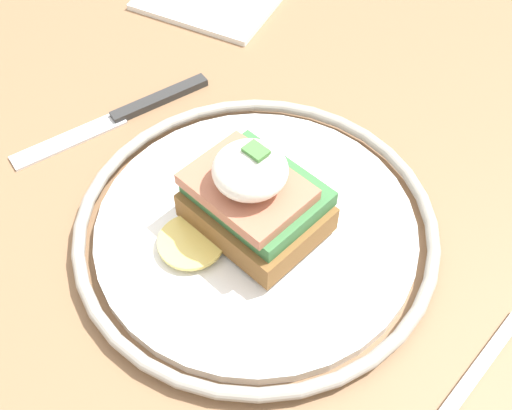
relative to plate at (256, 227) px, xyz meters
The scene contains 5 objects.
dining_table 0.13m from the plate, 129.83° to the right, with size 1.09×0.91×0.78m.
plate is the anchor object (origin of this frame).
sandwich 0.04m from the plate, 42.31° to the left, with size 0.10×0.11×0.08m.
fork 0.18m from the plate, behind, with size 0.02×0.15×0.00m.
knife 0.17m from the plate, ahead, with size 0.05×0.19×0.01m.
Camera 1 is at (-0.17, 0.25, 1.17)m, focal length 45.00 mm.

